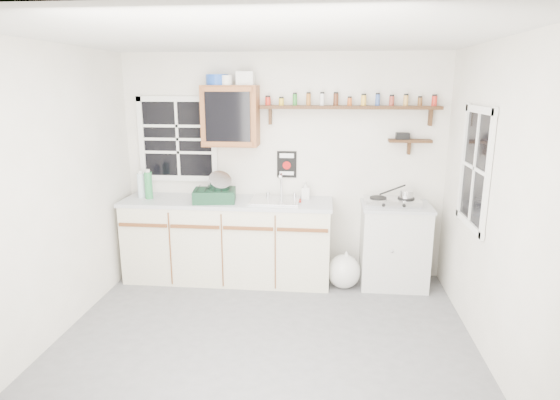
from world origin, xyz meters
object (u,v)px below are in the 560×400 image
Objects in this scene: main_cabinet at (228,240)px; right_cabinet at (394,245)px; dish_rack at (216,192)px; hotplate at (392,201)px; upper_cabinet at (231,116)px; spice_shelf at (349,106)px.

right_cabinet is at bearing 0.79° from main_cabinet.
dish_rack is 1.89m from hotplate.
upper_cabinet is at bearing 49.52° from dish_rack.
upper_cabinet is 1.96m from hotplate.
spice_shelf is 3.91× the size of dish_rack.
dish_rack is at bearing -144.40° from main_cabinet.
dish_rack is at bearing -177.16° from hotplate.
spice_shelf is at bearing 3.18° from dish_rack.
main_cabinet is 1.98m from spice_shelf.
hotplate is at bearing -4.53° from upper_cabinet.
upper_cabinet reaches higher than dish_rack.
main_cabinet is 3.95× the size of hotplate.
dish_rack is (-0.14, -0.22, -0.80)m from upper_cabinet.
main_cabinet is at bearing -179.35° from hotplate.
hotplate is (1.75, -0.14, -0.88)m from upper_cabinet.
spice_shelf is 3.27× the size of hotplate.
right_cabinet is at bearing -3.76° from upper_cabinet.
main_cabinet is at bearing -103.68° from upper_cabinet.
upper_cabinet is (-1.80, 0.12, 1.37)m from right_cabinet.
hotplate is at bearing -5.90° from dish_rack.
spice_shelf reaches higher than right_cabinet.
upper_cabinet reaches higher than right_cabinet.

